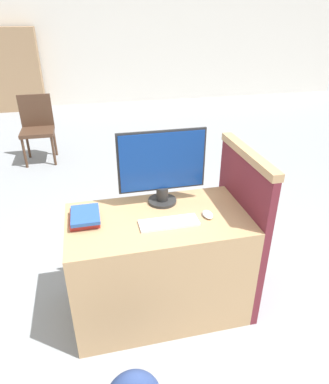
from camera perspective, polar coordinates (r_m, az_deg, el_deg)
The scene contains 10 objects.
ground_plane at distance 2.46m, azimuth 0.77°, elevation -23.60°, with size 20.00×20.00×0.00m, color #93999E.
wall_back at distance 8.20m, azimuth -11.45°, elevation 23.90°, with size 12.00×0.06×2.80m.
desk at distance 2.40m, azimuth -1.03°, elevation -12.03°, with size 1.15×0.64×0.76m.
carrel_divider at distance 2.48m, azimuth 12.45°, elevation -5.45°, with size 0.07×0.74×1.15m.
monitor at distance 2.23m, azimuth -0.40°, elevation 4.29°, with size 0.58×0.19×0.51m.
keyboard at distance 2.11m, azimuth 0.74°, elevation -5.16°, with size 0.37×0.13×0.02m.
mouse at distance 2.20m, azimuth 7.22°, elevation -3.73°, with size 0.06×0.10×0.03m.
book_stack at distance 2.18m, azimuth -13.12°, elevation -4.04°, with size 0.18×0.24×0.06m.
far_chair at distance 5.17m, azimuth -20.47°, elevation 10.43°, with size 0.44×0.44×0.91m.
bookshelf_far at distance 8.12m, azimuth -23.45°, elevation 18.08°, with size 0.96×0.32×1.64m.
Camera 1 is at (-0.37, -1.48, 1.93)m, focal length 32.00 mm.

